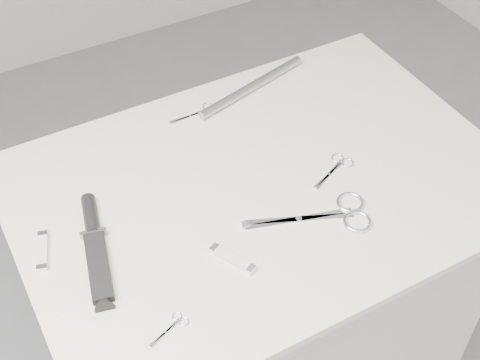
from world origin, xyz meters
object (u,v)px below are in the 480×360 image
large_shears (334,215)px  pocket_knife_a (43,251)px  pocket_knife_b (232,259)px  metal_rail (252,86)px  tiny_scissors (172,326)px  embroidery_scissors_b (201,112)px  sheathed_knife (95,242)px  embroidery_scissors_a (337,167)px  plinth (259,311)px

large_shears → pocket_knife_a: pocket_knife_a is taller
pocket_knife_b → metal_rail: bearing=-59.1°
tiny_scissors → embroidery_scissors_b: bearing=38.8°
pocket_knife_a → metal_rail: bearing=-49.1°
embroidery_scissors_b → large_shears: bearing=-78.5°
sheathed_knife → metal_rail: bearing=-47.7°
large_shears → tiny_scissors: large_shears is taller
large_shears → tiny_scissors: bearing=-148.8°
embroidery_scissors_a → tiny_scissors: 0.50m
plinth → large_shears: bearing=-63.2°
large_shears → pocket_knife_b: (-0.23, -0.00, 0.00)m
sheathed_knife → metal_rail: size_ratio=0.81×
plinth → pocket_knife_a: size_ratio=9.82×
plinth → pocket_knife_b: (-0.15, -0.15, 0.48)m
large_shears → tiny_scissors: 0.39m
tiny_scissors → sheathed_knife: 0.24m
tiny_scissors → plinth: bearing=16.2°
embroidery_scissors_a → pocket_knife_b: size_ratio=1.25×
embroidery_scissors_a → plinth: bearing=143.1°
tiny_scissors → pocket_knife_a: pocket_knife_a is taller
embroidery_scissors_a → metal_rail: size_ratio=0.37×
embroidery_scissors_b → pocket_knife_b: bearing=-109.4°
large_shears → embroidery_scissors_b: bearing=121.9°
embroidery_scissors_b → plinth: bearing=-87.8°
large_shears → pocket_knife_a: 0.55m
embroidery_scissors_b → tiny_scissors: 0.56m
plinth → embroidery_scissors_a: (0.16, -0.04, 0.47)m
tiny_scissors → sheathed_knife: (-0.05, 0.23, 0.01)m
embroidery_scissors_a → pocket_knife_a: pocket_knife_a is taller
embroidery_scissors_a → sheathed_knife: (-0.51, 0.04, 0.01)m
embroidery_scissors_b → sheathed_knife: (-0.35, -0.25, 0.01)m
plinth → sheathed_knife: bearing=179.0°
plinth → sheathed_knife: sheathed_knife is taller
large_shears → metal_rail: (0.06, 0.42, 0.01)m
plinth → tiny_scissors: tiny_scissors is taller
metal_rail → plinth: bearing=-115.2°
large_shears → tiny_scissors: (-0.38, -0.08, -0.00)m
embroidery_scissors_a → tiny_scissors: size_ratio=1.47×
sheathed_knife → pocket_knife_b: bearing=-113.4°
pocket_knife_a → pocket_knife_b: 0.35m
pocket_knife_a → pocket_knife_b: size_ratio=0.98×
pocket_knife_b → large_shears: bearing=-115.1°
tiny_scissors → large_shears: bearing=-8.5°
metal_rail → embroidery_scissors_b: bearing=-173.0°
sheathed_knife → pocket_knife_a: 0.10m
plinth → embroidery_scissors_b: bearing=92.9°
plinth → embroidery_scissors_a: bearing=-13.3°
large_shears → embroidery_scissors_a: bearing=73.1°
embroidery_scissors_b → tiny_scissors: same height
sheathed_knife → pocket_knife_a: size_ratio=2.78×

